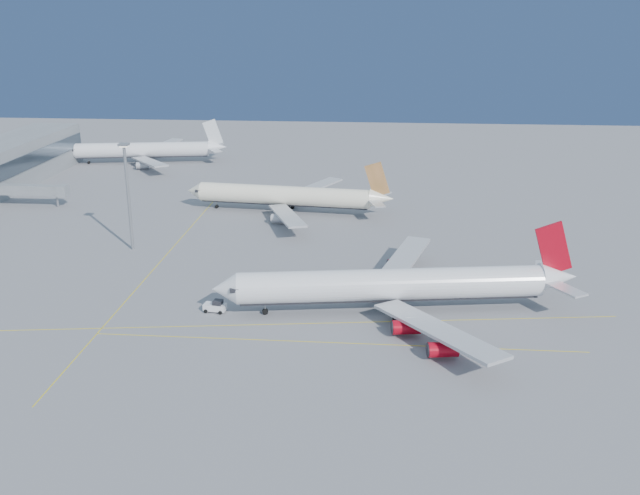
{
  "coord_description": "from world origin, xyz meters",
  "views": [
    {
      "loc": [
        11.94,
        -131.29,
        57.97
      ],
      "look_at": [
        -0.84,
        19.28,
        7.0
      ],
      "focal_mm": 40.0,
      "sensor_mm": 36.0,
      "label": 1
    }
  ],
  "objects_px": {
    "airliner_virgin": "(398,285)",
    "light_mast": "(128,188)",
    "airliner_third": "(146,150)",
    "pushback_tug": "(216,306)",
    "airliner_etihad": "(288,196)"
  },
  "relations": [
    {
      "from": "pushback_tug",
      "to": "light_mast",
      "type": "relative_size",
      "value": 0.17
    },
    {
      "from": "airliner_virgin",
      "to": "light_mast",
      "type": "bearing_deg",
      "value": 144.57
    },
    {
      "from": "airliner_virgin",
      "to": "airliner_third",
      "type": "relative_size",
      "value": 1.17
    },
    {
      "from": "airliner_third",
      "to": "light_mast",
      "type": "bearing_deg",
      "value": -83.9
    },
    {
      "from": "airliner_third",
      "to": "airliner_etihad",
      "type": "bearing_deg",
      "value": -55.53
    },
    {
      "from": "light_mast",
      "to": "airliner_third",
      "type": "bearing_deg",
      "value": 105.95
    },
    {
      "from": "airliner_virgin",
      "to": "airliner_third",
      "type": "distance_m",
      "value": 166.64
    },
    {
      "from": "airliner_third",
      "to": "pushback_tug",
      "type": "distance_m",
      "value": 152.19
    },
    {
      "from": "airliner_third",
      "to": "light_mast",
      "type": "relative_size",
      "value": 2.33
    },
    {
      "from": "airliner_third",
      "to": "pushback_tug",
      "type": "relative_size",
      "value": 13.44
    },
    {
      "from": "airliner_third",
      "to": "pushback_tug",
      "type": "height_order",
      "value": "airliner_third"
    },
    {
      "from": "airliner_etihad",
      "to": "pushback_tug",
      "type": "bearing_deg",
      "value": -87.7
    },
    {
      "from": "airliner_etihad",
      "to": "pushback_tug",
      "type": "height_order",
      "value": "airliner_etihad"
    },
    {
      "from": "airliner_etihad",
      "to": "pushback_tug",
      "type": "xyz_separation_m",
      "value": [
        -5.35,
        -74.1,
        -3.85
      ]
    },
    {
      "from": "airliner_third",
      "to": "light_mast",
      "type": "xyz_separation_m",
      "value": [
        29.62,
        -103.66,
        10.8
      ]
    }
  ]
}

